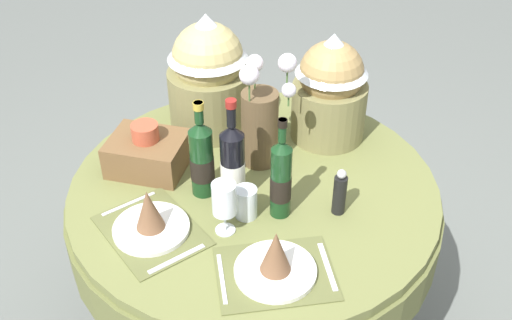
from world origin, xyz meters
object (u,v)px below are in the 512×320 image
object	(u,v)px
place_setting_left	(150,220)
wine_bottle_left	(281,179)
dining_table	(254,213)
wine_bottle_centre	(233,163)
gift_tub_back_right	(331,84)
wine_glass_left	(224,200)
place_setting_right	(276,262)
pepper_mill	(340,193)
tumbler_near_left	(246,202)
wine_bottle_rear	(202,159)
gift_tub_back_left	(208,70)
flower_vase	(261,120)
woven_basket_side_left	(148,152)

from	to	relation	value
place_setting_left	wine_bottle_left	size ratio (longest dim) A/B	1.19
dining_table	wine_bottle_centre	xyz separation A→B (m)	(-0.05, -0.08, 0.28)
wine_bottle_centre	gift_tub_back_right	xyz separation A→B (m)	(0.24, 0.45, 0.08)
wine_glass_left	gift_tub_back_right	bearing A→B (deg)	69.76
dining_table	place_setting_right	size ratio (longest dim) A/B	3.11
pepper_mill	wine_glass_left	bearing A→B (deg)	-151.90
gift_tub_back_right	tumbler_near_left	bearing A→B (deg)	-108.91
place_setting_right	wine_bottle_rear	bearing A→B (deg)	136.07
wine_bottle_left	tumbler_near_left	world-z (taller)	wine_bottle_left
place_setting_left	place_setting_right	bearing A→B (deg)	-10.80
place_setting_left	gift_tub_back_left	distance (m)	0.65
dining_table	wine_bottle_left	xyz separation A→B (m)	(0.12, -0.12, 0.27)
pepper_mill	place_setting_right	bearing A→B (deg)	-113.51
flower_vase	wine_bottle_centre	xyz separation A→B (m)	(-0.04, -0.22, -0.03)
wine_glass_left	tumbler_near_left	xyz separation A→B (m)	(0.04, 0.08, -0.07)
pepper_mill	dining_table	bearing A→B (deg)	166.77
wine_glass_left	woven_basket_side_left	distance (m)	0.44
woven_basket_side_left	tumbler_near_left	bearing A→B (deg)	-22.45
wine_glass_left	tumbler_near_left	world-z (taller)	wine_glass_left
wine_bottle_centre	pepper_mill	world-z (taller)	wine_bottle_centre
wine_glass_left	pepper_mill	size ratio (longest dim) A/B	1.09
tumbler_near_left	gift_tub_back_right	bearing A→B (deg)	71.09
wine_glass_left	place_setting_right	bearing A→B (deg)	-35.94
place_setting_left	wine_bottle_rear	size ratio (longest dim) A/B	1.22
wine_bottle_left	tumbler_near_left	bearing A→B (deg)	-159.17
place_setting_right	flower_vase	bearing A→B (deg)	108.32
wine_bottle_rear	place_setting_left	bearing A→B (deg)	-113.31
dining_table	tumbler_near_left	xyz separation A→B (m)	(0.02, -0.16, 0.19)
place_setting_left	woven_basket_side_left	distance (m)	0.34
wine_bottle_rear	wine_glass_left	distance (m)	0.21
flower_vase	gift_tub_back_left	distance (m)	0.31
gift_tub_back_right	dining_table	bearing A→B (deg)	-118.39
wine_bottle_centre	gift_tub_back_left	world-z (taller)	gift_tub_back_left
gift_tub_back_right	woven_basket_side_left	xyz separation A→B (m)	(-0.58, -0.36, -0.15)
wine_bottle_rear	woven_basket_side_left	size ratio (longest dim) A/B	1.35
dining_table	gift_tub_back_left	xyz separation A→B (m)	(-0.25, 0.31, 0.38)
flower_vase	gift_tub_back_right	distance (m)	0.31
place_setting_right	gift_tub_back_right	distance (m)	0.77
flower_vase	woven_basket_side_left	bearing A→B (deg)	-160.36
dining_table	wine_bottle_left	world-z (taller)	wine_bottle_left
wine_bottle_centre	wine_bottle_rear	xyz separation A→B (m)	(-0.11, 0.00, -0.01)
wine_bottle_centre	gift_tub_back_right	world-z (taller)	gift_tub_back_right
dining_table	gift_tub_back_right	world-z (taller)	gift_tub_back_right
wine_bottle_left	wine_glass_left	xyz separation A→B (m)	(-0.15, -0.12, -0.01)
wine_bottle_centre	gift_tub_back_left	distance (m)	0.46
wine_bottle_left	gift_tub_back_left	size ratio (longest dim) A/B	0.77
place_setting_left	tumbler_near_left	xyz separation A→B (m)	(0.27, 0.15, 0.01)
flower_vase	woven_basket_side_left	size ratio (longest dim) A/B	1.64
pepper_mill	woven_basket_side_left	bearing A→B (deg)	173.80
place_setting_right	wine_bottle_rear	distance (m)	0.45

